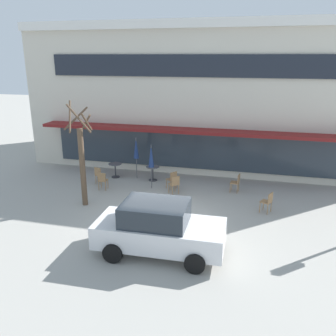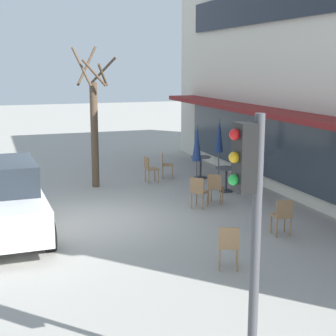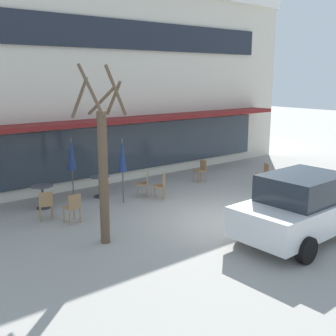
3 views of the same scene
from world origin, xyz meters
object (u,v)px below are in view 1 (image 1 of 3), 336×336
Objects in this scene: patio_umbrella_green_folded at (151,156)px; street_tree at (82,160)px; cafe_table_streetside at (153,171)px; cafe_chair_1 at (268,201)px; cafe_chair_0 at (175,183)px; cafe_chair_5 at (102,180)px; cafe_chair_4 at (236,182)px; cafe_table_near_wall at (115,168)px; parked_sedan at (159,228)px; cafe_chair_2 at (172,179)px; patio_umbrella_cream_folded at (136,148)px; cafe_chair_3 at (99,174)px.

street_tree is (-2.25, -2.63, 0.41)m from patio_umbrella_green_folded.
cafe_chair_1 is (5.74, -2.68, 0.01)m from cafe_table_streetside.
cafe_chair_5 is (-3.50, -0.34, 0.00)m from cafe_chair_0.
cafe_chair_0 is 1.00× the size of cafe_chair_5.
cafe_chair_0 is 1.00× the size of cafe_chair_4.
cafe_chair_0 is at bearing 31.80° from street_tree.
street_tree is (0.10, -3.75, 1.53)m from cafe_table_near_wall.
parked_sedan reaches higher than cafe_chair_4.
parked_sedan is (4.18, -4.86, 0.35)m from cafe_chair_5.
cafe_table_near_wall is 8.04m from parked_sedan.
cafe_chair_2 is at bearing 9.62° from patio_umbrella_green_folded.
cafe_chair_1 is 7.74m from cafe_chair_5.
cafe_table_streetside is 2.74m from cafe_chair_5.
street_tree is at bearing -172.08° from cafe_chair_1.
street_tree is at bearing -90.52° from cafe_chair_5.
parked_sedan is at bearing -57.57° from cafe_table_near_wall.
patio_umbrella_green_folded is 2.47× the size of cafe_chair_0.
patio_umbrella_cream_folded is at bearing 7.87° from cafe_table_near_wall.
patio_umbrella_green_folded reaches higher than cafe_chair_2.
cafe_table_near_wall is at bearing 164.21° from cafe_chair_2.
cafe_table_near_wall is 0.18× the size of parked_sedan.
cafe_chair_3 is at bearing -178.85° from patio_umbrella_green_folded.
patio_umbrella_green_folded reaches higher than cafe_table_streetside.
cafe_chair_0 is at bearing -23.49° from cafe_table_near_wall.
cafe_chair_0 is (3.62, -1.57, 0.01)m from cafe_table_near_wall.
cafe_chair_0 reaches higher than cafe_table_near_wall.
cafe_chair_1 is at bearing -23.05° from patio_umbrella_cream_folded.
cafe_chair_1 is 0.20× the size of street_tree.
cafe_table_streetside is at bearing 62.13° from street_tree.
cafe_table_near_wall is at bearing -172.13° from patio_umbrella_cream_folded.
parked_sedan is (3.15, -6.94, -0.75)m from patio_umbrella_cream_folded.
cafe_chair_1 is 7.94m from street_tree.
cafe_chair_4 is at bearing 6.08° from cafe_chair_2.
cafe_table_streetside is at bearing 108.12° from parked_sedan.
cafe_chair_4 is at bearing 124.43° from cafe_chair_1.
cafe_chair_5 is at bearing -86.37° from cafe_table_near_wall.
cafe_chair_0 is at bearing -5.68° from cafe_chair_3.
cafe_chair_4 is (6.80, 0.55, 0.00)m from cafe_chair_3.
cafe_chair_3 is (-2.74, -0.05, -1.10)m from patio_umbrella_green_folded.
cafe_table_streetside is 0.85× the size of cafe_chair_3.
cafe_chair_5 is 0.20× the size of street_tree.
cafe_table_near_wall is at bearing 156.51° from cafe_chair_0.
parked_sedan reaches higher than cafe_chair_3.
cafe_chair_4 is (6.42, -0.63, 0.01)m from cafe_table_near_wall.
cafe_chair_1 is 4.79m from cafe_chair_2.
cafe_chair_3 is (-3.75, -0.23, 0.00)m from cafe_chair_2.
street_tree is at bearing -88.40° from cafe_table_near_wall.
cafe_table_streetside is 1.60m from patio_umbrella_green_folded.
cafe_table_streetside is 0.35× the size of patio_umbrella_green_folded.
cafe_chair_1 is at bearing 7.92° from street_tree.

